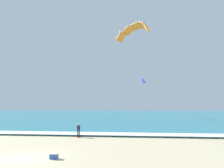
{
  "coord_description": "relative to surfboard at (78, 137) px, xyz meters",
  "views": [
    {
      "loc": [
        8.21,
        -14.11,
        3.89
      ],
      "look_at": [
        5.37,
        14.75,
        7.12
      ],
      "focal_mm": 31.23,
      "sensor_mm": 36.0,
      "label": 1
    }
  ],
  "objects": [
    {
      "name": "ground_plane",
      "position": [
        -1.64,
        -10.05,
        -0.03
      ],
      "size": [
        200.0,
        200.0,
        0.0
      ],
      "primitive_type": "plane",
      "color": "#C6B78E"
    },
    {
      "name": "kitesurfer",
      "position": [
        -0.01,
        0.02,
        0.91
      ],
      "size": [
        0.66,
        0.65,
        1.69
      ],
      "color": "#191E38",
      "rests_on": "ground"
    },
    {
      "name": "kite_distant",
      "position": [
        10.5,
        36.56,
        11.86
      ],
      "size": [
        1.18,
        4.07,
        1.47
      ],
      "color": "blue"
    },
    {
      "name": "surfboard",
      "position": [
        0.0,
        0.0,
        0.0
      ],
      "size": [
        0.98,
        1.46,
        0.09
      ],
      "color": "#E04C38",
      "rests_on": "ground"
    },
    {
      "name": "sea",
      "position": [
        -1.64,
        60.7,
        0.07
      ],
      "size": [
        200.0,
        120.0,
        0.2
      ],
      "primitive_type": "cube",
      "color": "teal",
      "rests_on": "ground"
    },
    {
      "name": "kite_primary",
      "position": [
        7.13,
        7.82,
        16.69
      ],
      "size": [
        9.48,
        9.79,
        16.65
      ],
      "color": "orange"
    },
    {
      "name": "surf_foam",
      "position": [
        -1.64,
        1.7,
        0.19
      ],
      "size": [
        200.0,
        2.74,
        0.04
      ],
      "primitive_type": "cube",
      "color": "white",
      "rests_on": "sea"
    },
    {
      "name": "cooler_box",
      "position": [
        0.86,
        -9.85,
        0.18
      ],
      "size": [
        0.58,
        0.38,
        0.4
      ],
      "color": "#2D51B2",
      "rests_on": "ground"
    }
  ]
}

